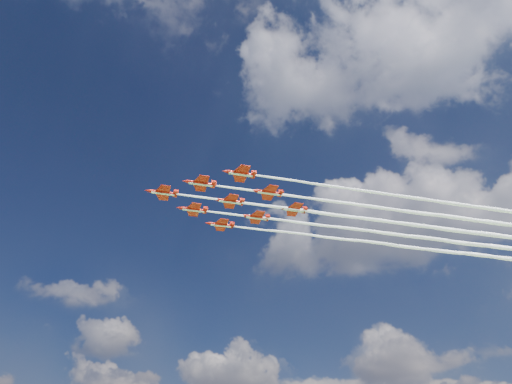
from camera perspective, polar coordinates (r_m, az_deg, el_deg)
jet_lead at (r=164.82m, az=12.14°, el=-2.95°), size 101.89×90.29×2.46m
jet_row2_port at (r=163.54m, az=16.47°, el=-2.04°), size 101.89×90.29×2.46m
jet_row2_starb at (r=175.06m, az=14.15°, el=-4.53°), size 101.89×90.29×2.46m
jet_row3_port at (r=163.24m, az=20.82°, el=-1.10°), size 101.89×90.29×2.46m
jet_row3_centre at (r=174.11m, az=18.23°, el=-3.67°), size 101.89×90.29×2.46m
jet_row3_starb at (r=185.60m, az=15.93°, el=-5.92°), size 101.89×90.29×2.46m
jet_row4_port at (r=174.09m, az=22.32°, el=-2.78°), size 101.89×90.29×2.46m
jet_row4_starb at (r=184.95m, az=19.79°, el=-5.10°), size 101.89×90.29×2.46m
jet_tail at (r=185.17m, az=23.65°, el=-4.26°), size 101.89×90.29×2.46m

